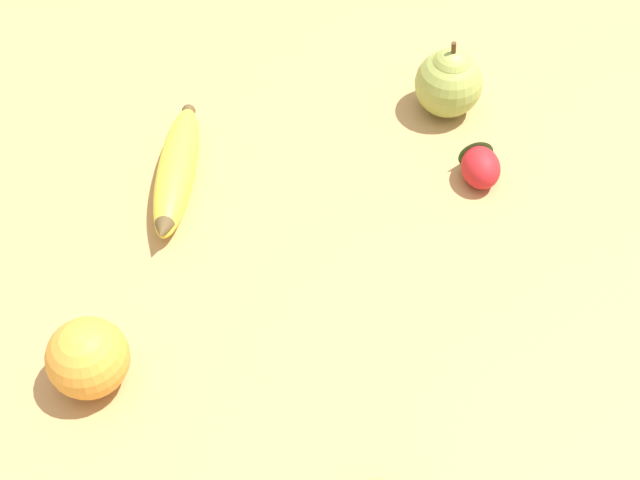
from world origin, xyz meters
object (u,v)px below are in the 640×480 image
banana (176,171)px  strawberry (480,165)px  orange (88,358)px  pear (449,81)px

banana → strawberry: 0.30m
orange → pear: size_ratio=0.76×
strawberry → pear: bearing=3.5°
orange → strawberry: bearing=100.9°
pear → strawberry: (0.10, -0.02, -0.02)m
banana → pear: size_ratio=1.97×
orange → strawberry: (-0.08, 0.41, -0.02)m
banana → orange: (0.19, -0.13, 0.02)m
pear → strawberry: size_ratio=1.53×
banana → orange: 0.23m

